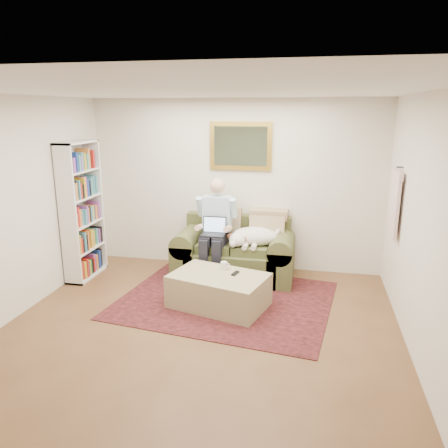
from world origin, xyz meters
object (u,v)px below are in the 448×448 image
(laptop, at_px, (214,230))
(ottoman, at_px, (219,291))
(bookshelf, at_px, (82,211))
(sofa, at_px, (234,257))
(sleeping_dog, at_px, (255,236))
(coffee_mug, at_px, (224,266))
(seated_man, at_px, (215,231))

(laptop, bearing_deg, ottoman, -72.82)
(laptop, relative_size, bookshelf, 0.17)
(sofa, distance_m, sleeping_dog, 0.49)
(coffee_mug, bearing_deg, ottoman, -95.83)
(seated_man, distance_m, ottoman, 1.07)
(coffee_mug, bearing_deg, seated_man, 112.06)
(laptop, distance_m, sleeping_dog, 0.60)
(bookshelf, bearing_deg, sofa, 10.99)
(sleeping_dog, xyz_separation_m, ottoman, (-0.32, -0.97, -0.46))
(sofa, relative_size, sleeping_dog, 2.43)
(laptop, height_order, bookshelf, bookshelf)
(sleeping_dog, distance_m, coffee_mug, 0.84)
(seated_man, bearing_deg, sofa, 31.45)
(laptop, xyz_separation_m, bookshelf, (-1.93, -0.20, 0.23))
(seated_man, distance_m, laptop, 0.08)
(sofa, relative_size, ottoman, 1.50)
(sofa, distance_m, bookshelf, 2.34)
(sofa, bearing_deg, seated_man, -148.55)
(ottoman, xyz_separation_m, coffee_mug, (0.02, 0.21, 0.26))
(sofa, relative_size, coffee_mug, 17.45)
(coffee_mug, height_order, bookshelf, bookshelf)
(sleeping_dog, xyz_separation_m, bookshelf, (-2.50, -0.34, 0.33))
(sofa, bearing_deg, laptop, -138.98)
(seated_man, relative_size, ottoman, 1.26)
(laptop, bearing_deg, coffee_mug, -65.81)
(sofa, xyz_separation_m, seated_man, (-0.26, -0.16, 0.43))
(coffee_mug, bearing_deg, bookshelf, 169.12)
(sofa, xyz_separation_m, sleeping_dog, (0.31, -0.09, 0.37))
(bookshelf, bearing_deg, ottoman, -16.22)
(sleeping_dog, relative_size, coffee_mug, 7.18)
(sofa, height_order, coffee_mug, sofa)
(sofa, bearing_deg, ottoman, -90.22)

